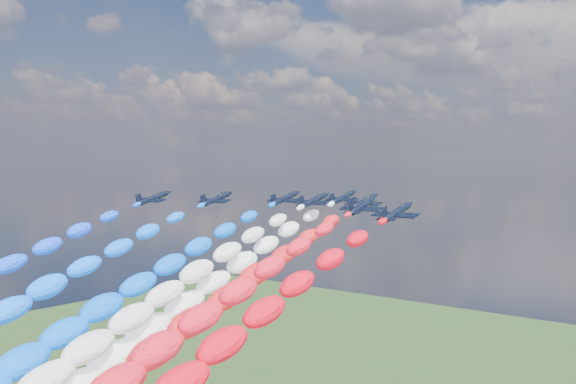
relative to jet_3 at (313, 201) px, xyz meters
The scene contains 13 objects.
jet_0 35.37m from the jet_3, 154.27° to the right, with size 7.85×10.52×2.32m, color black, non-canonical shape.
jet_1 21.28m from the jet_3, 156.48° to the right, with size 7.85×10.52×2.32m, color black, non-canonical shape.
jet_2 9.75m from the jet_3, 166.20° to the left, with size 7.85×10.52×2.32m, color black, non-canonical shape.
trail_2 52.79m from the jet_3, 101.11° to the right, with size 6.27×98.64×42.81m, color blue, non-canonical shape.
jet_3 is the anchor object (origin of this frame).
trail_3 54.10m from the jet_3, 90.00° to the right, with size 6.27×98.64×42.81m, color white, non-canonical shape.
jet_4 12.40m from the jet_3, 96.11° to the left, with size 7.85×10.52×2.32m, color black, non-canonical shape.
trail_4 42.84m from the jet_3, 91.98° to the right, with size 6.27×98.64×42.81m, color white, non-canonical shape.
jet_5 10.54m from the jet_3, 22.11° to the left, with size 7.85×10.52×2.32m, color black, non-canonical shape.
trail_5 51.35m from the jet_3, 78.15° to the right, with size 6.27×98.64×42.81m, color red, non-canonical shape.
jet_6 19.06m from the jet_3, 25.91° to the right, with size 7.85×10.52×2.32m, color black, non-canonical shape.
trail_6 64.27m from the jet_3, 73.76° to the right, with size 6.27×98.64×42.81m, color red, non-canonical shape.
jet_7 33.24m from the jet_3, 29.37° to the right, with size 7.85×10.52×2.32m, color black, non-canonical shape.
Camera 1 is at (86.30, -102.31, 116.91)m, focal length 43.50 mm.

